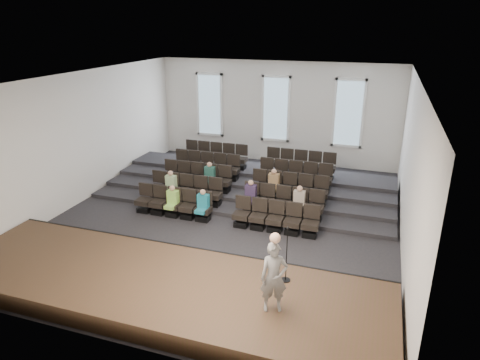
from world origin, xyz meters
name	(u,v)px	position (x,y,z in m)	size (l,w,h in m)	color
ground	(228,216)	(0.00, 0.00, 0.00)	(14.00, 14.00, 0.00)	black
ceiling	(226,78)	(0.00, 0.00, 5.01)	(12.00, 14.00, 0.02)	white
wall_back	(276,113)	(0.00, 7.02, 2.50)	(12.00, 0.04, 5.00)	silver
wall_front	(108,245)	(0.00, -7.02, 2.50)	(12.00, 0.04, 5.00)	silver
wall_left	(82,137)	(-6.02, 0.00, 2.50)	(0.04, 14.00, 5.00)	silver
wall_right	(412,169)	(6.02, 0.00, 2.50)	(0.04, 14.00, 5.00)	silver
stage	(161,287)	(0.00, -5.10, 0.25)	(11.80, 3.60, 0.50)	#3E281A
stage_lip	(190,254)	(0.00, -3.33, 0.25)	(11.80, 0.06, 0.52)	black
risers	(253,182)	(0.00, 3.17, 0.20)	(11.80, 4.80, 0.60)	black
seating_rows	(241,185)	(0.00, 1.54, 0.68)	(6.80, 4.70, 1.67)	black
windows	(276,109)	(0.00, 6.95, 2.70)	(8.44, 0.10, 3.24)	white
audience	(225,190)	(-0.28, 0.45, 0.83)	(5.45, 2.64, 1.10)	#9ADB57
speaker	(274,278)	(3.07, -5.37, 1.35)	(0.62, 0.41, 1.70)	slate
mic_stand	(286,265)	(3.08, -4.13, 0.95)	(0.25, 0.25, 1.52)	black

